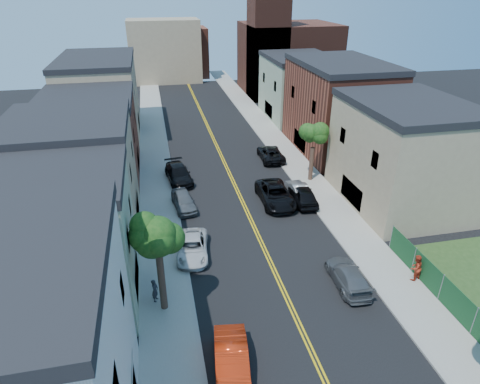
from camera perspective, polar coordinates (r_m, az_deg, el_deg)
sidewalk_left at (r=50.03m, az=-11.85°, el=4.84°), size 3.20×100.00×0.15m
sidewalk_right at (r=52.31m, az=5.75°, el=6.29°), size 3.20×100.00×0.15m
curb_left at (r=50.04m, az=-9.85°, el=5.03°), size 0.30×100.00×0.15m
curb_right at (r=51.83m, az=3.90°, el=6.16°), size 0.30×100.00×0.15m
bldg_left_clapboard at (r=19.57m, az=-29.84°, el=-21.36°), size 9.00×10.00×10.00m
bldg_left_palegrn at (r=27.46m, az=-24.19°, el=-6.99°), size 9.00×8.00×8.50m
bldg_left_tan_near at (r=35.11m, az=-21.84°, el=1.46°), size 9.00×10.00×9.00m
bldg_left_brick at (r=45.39m, az=-19.92°, el=6.77°), size 9.00×12.00×8.00m
bldg_left_tan_far at (r=58.52m, az=-18.65°, el=12.09°), size 9.00×16.00×9.50m
bldg_right_tan at (r=39.81m, az=21.48°, el=4.50°), size 9.00×12.00×9.00m
bldg_right_brick at (r=51.19m, az=13.34°, el=11.04°), size 9.00×14.00×10.00m
bldg_right_palegrn at (r=63.90m, az=8.03°, el=13.92°), size 9.00×12.00×8.50m
church at (r=78.11m, az=6.04°, el=18.65°), size 16.20×14.20×22.60m
backdrop_left at (r=89.44m, az=-10.35°, el=18.64°), size 14.00×8.00×12.00m
backdrop_center at (r=93.77m, az=-7.86°, el=18.57°), size 10.00×8.00×10.00m
fence_right at (r=29.08m, az=27.76°, el=-13.51°), size 0.04×15.00×1.90m
tree_left_mid at (r=23.74m, az=-11.60°, el=-3.78°), size 5.20×5.20×9.29m
tree_right_far at (r=41.60m, az=10.27°, el=8.76°), size 4.40×4.40×8.03m
red_sedan at (r=23.22m, az=-1.14°, el=-22.66°), size 2.35×5.17×1.64m
white_pickup at (r=31.53m, az=-6.57°, el=-7.61°), size 2.88×5.17×1.37m
grey_car_left at (r=37.82m, az=-7.79°, el=-1.23°), size 2.33×4.63×1.51m
black_car_left at (r=43.10m, az=-8.50°, el=2.48°), size 2.92×5.78×1.61m
grey_car_right at (r=29.52m, az=14.71°, el=-11.16°), size 2.23×4.94×1.41m
black_car_right at (r=38.87m, az=8.71°, el=-0.36°), size 2.25×4.97×1.65m
silver_car_right at (r=40.00m, az=8.07°, el=0.31°), size 1.50×4.24×1.40m
dark_car_right_far at (r=48.16m, az=4.26°, el=5.34°), size 2.69×5.47×1.50m
black_suv_lane at (r=38.52m, az=4.93°, el=-0.36°), size 2.88×6.13×1.69m
pedestrian_left at (r=27.60m, az=-11.68°, el=-13.17°), size 0.57×0.69×1.62m
pedestrian_right at (r=31.02m, az=23.12°, el=-9.60°), size 1.13×0.99×1.95m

